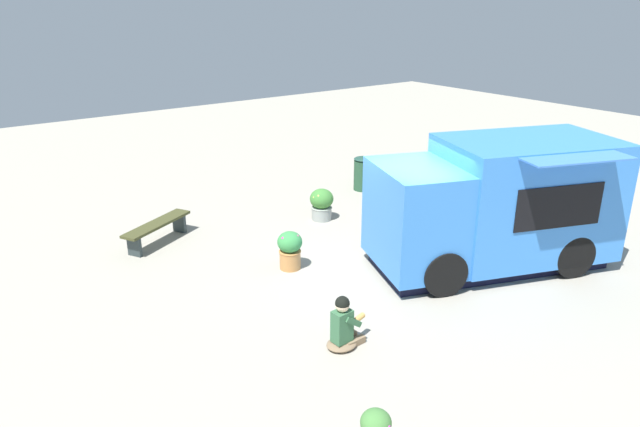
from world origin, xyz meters
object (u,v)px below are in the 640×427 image
(food_truck, at_px, (496,207))
(person_customer, at_px, (344,326))
(trash_bin, at_px, (363,173))
(planter_flowering_near, at_px, (322,203))
(planter_flowering_side, at_px, (290,249))
(plaza_bench, at_px, (157,227))

(food_truck, height_order, person_customer, food_truck)
(person_customer, distance_m, trash_bin, 8.08)
(planter_flowering_near, distance_m, planter_flowering_side, 2.86)
(plaza_bench, bearing_deg, trash_bin, 1.99)
(person_customer, distance_m, planter_flowering_near, 5.64)
(plaza_bench, bearing_deg, food_truck, -45.10)
(trash_bin, bearing_deg, planter_flowering_side, -146.24)
(planter_flowering_side, distance_m, plaza_bench, 3.30)
(food_truck, distance_m, plaza_bench, 7.33)
(person_customer, distance_m, planter_flowering_side, 3.01)
(person_customer, xyz_separation_m, planter_flowering_side, (0.91, 2.87, 0.06))
(food_truck, distance_m, planter_flowering_near, 4.43)
(person_customer, bearing_deg, trash_bin, 47.24)
(person_customer, distance_m, plaza_bench, 5.77)
(food_truck, bearing_deg, plaza_bench, 134.90)
(planter_flowering_near, xyz_separation_m, planter_flowering_side, (-2.19, -1.85, 0.01))
(food_truck, distance_m, person_customer, 4.50)
(person_customer, xyz_separation_m, plaza_bench, (-0.76, 5.72, 0.01))
(planter_flowering_side, relative_size, trash_bin, 0.82)
(person_customer, bearing_deg, food_truck, 7.32)
(person_customer, xyz_separation_m, planter_flowering_near, (3.09, 4.72, 0.05))
(person_customer, relative_size, planter_flowering_side, 1.13)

